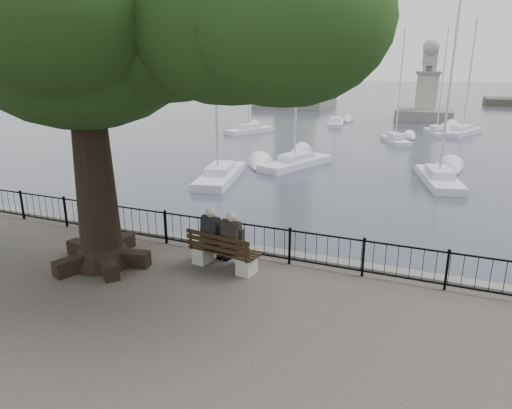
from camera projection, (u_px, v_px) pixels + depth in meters
The scene contains 16 objects.
harbor at pixel (262, 267), 13.59m from camera, with size 260.00×260.00×1.20m.
railing at pixel (256, 240), 12.84m from camera, with size 22.06×0.06×1.00m.
bench at pixel (223, 256), 12.24m from camera, with size 2.07×0.89×1.06m.
person_left at pixel (215, 238), 12.38m from camera, with size 0.54×0.88×1.68m.
person_right at pixel (235, 243), 12.05m from camera, with size 0.54×0.88×1.68m.
tree at pixel (113, 9), 10.58m from camera, with size 12.15×8.49×9.92m.
lighthouse at pixel (298, 14), 68.45m from camera, with size 10.71×10.71×32.54m.
lion_monument at pixel (426, 100), 53.75m from camera, with size 6.36×6.36×9.29m.
sailboat_a at pixel (221, 174), 26.12m from camera, with size 3.05×6.40×11.05m.
sailboat_b at pixel (296, 161), 29.53m from camera, with size 3.49×6.18×13.70m.
sailboat_c at pixel (439, 177), 25.34m from camera, with size 2.93×6.04×11.57m.
sailboat_e at pixel (249, 129), 44.57m from camera, with size 3.57×5.57×13.18m.
sailboat_f at pixel (396, 139), 38.70m from camera, with size 3.07×4.74×9.31m.
sailboat_g at pixel (462, 131), 43.42m from camera, with size 3.84×6.34×10.56m.
sailboat_h at pixel (336, 122), 50.20m from camera, with size 2.45×5.57×12.45m.
sailboat_i at pixel (437, 131), 43.55m from camera, with size 2.67×4.77×9.86m.
Camera 1 is at (4.62, -8.57, 5.25)m, focal length 32.00 mm.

